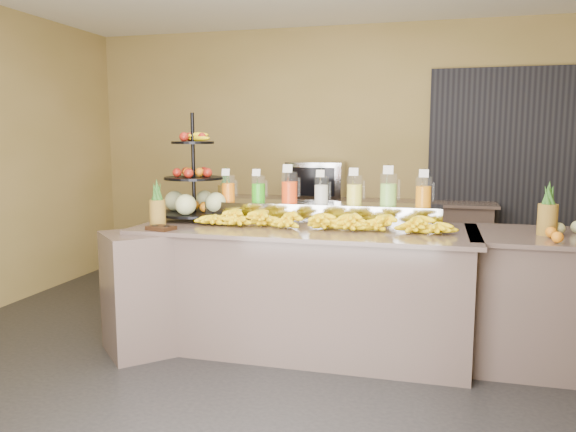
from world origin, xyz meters
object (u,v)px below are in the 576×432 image
at_px(banana_heap, 322,218).
at_px(pitcher_tray, 321,212).
at_px(condiment_caddy, 161,228).
at_px(right_fruit_pile, 572,229).
at_px(oven_warmer, 316,180).
at_px(fruit_stand, 198,192).

bearing_deg(banana_heap, pitcher_tray, 102.42).
height_order(condiment_caddy, right_fruit_pile, right_fruit_pile).
xyz_separation_m(right_fruit_pile, oven_warmer, (-2.14, 2.00, 0.13)).
relative_size(pitcher_tray, condiment_caddy, 10.04).
relative_size(banana_heap, oven_warmer, 3.24).
height_order(condiment_caddy, oven_warmer, oven_warmer).
height_order(banana_heap, condiment_caddy, banana_heap).
height_order(pitcher_tray, banana_heap, banana_heap).
distance_m(banana_heap, oven_warmer, 2.02).
xyz_separation_m(pitcher_tray, condiment_caddy, (-1.04, -0.68, -0.06)).
relative_size(fruit_stand, condiment_caddy, 4.67).
bearing_deg(banana_heap, condiment_caddy, -160.99).
height_order(fruit_stand, condiment_caddy, fruit_stand).
height_order(pitcher_tray, fruit_stand, fruit_stand).
distance_m(banana_heap, condiment_caddy, 1.17).
xyz_separation_m(banana_heap, oven_warmer, (-0.46, 1.97, 0.13)).
height_order(pitcher_tray, oven_warmer, oven_warmer).
relative_size(fruit_stand, right_fruit_pile, 2.13).
bearing_deg(right_fruit_pile, oven_warmer, 136.85).
relative_size(pitcher_tray, banana_heap, 0.95).
bearing_deg(pitcher_tray, condiment_caddy, -146.95).
bearing_deg(fruit_stand, oven_warmer, 81.48).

